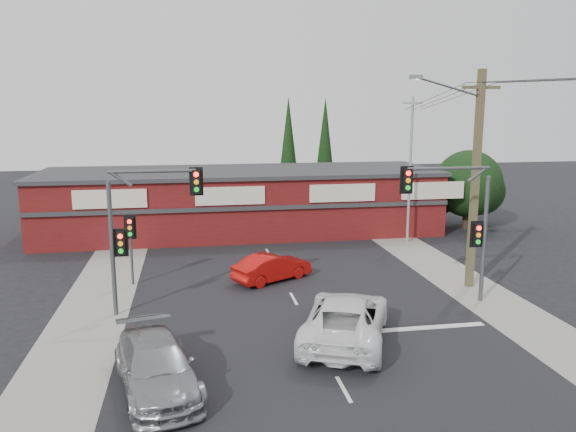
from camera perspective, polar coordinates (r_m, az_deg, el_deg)
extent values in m
plane|color=black|center=(22.62, 1.82, -10.61)|extent=(120.00, 120.00, 0.00)
cube|color=black|center=(27.25, -0.32, -6.81)|extent=(14.00, 70.00, 0.01)
cube|color=gray|center=(27.23, -18.40, -7.39)|extent=(3.00, 70.00, 0.02)
cube|color=gray|center=(29.80, 16.10, -5.68)|extent=(3.00, 70.00, 0.02)
cube|color=silver|center=(22.23, 11.67, -11.19)|extent=(6.50, 0.35, 0.01)
imported|color=white|center=(20.65, 5.89, -10.31)|extent=(4.85, 6.65, 1.68)
imported|color=gray|center=(17.69, -13.24, -14.64)|extent=(3.17, 5.48, 1.49)
imported|color=#AE0D0A|center=(27.47, -1.61, -5.23)|extent=(4.19, 3.23, 1.33)
cube|color=silver|center=(17.66, 5.68, -17.10)|extent=(0.12, 1.60, 0.01)
cube|color=silver|center=(21.28, 2.64, -12.00)|extent=(0.12, 1.60, 0.01)
cube|color=silver|center=(25.06, 0.58, -8.39)|extent=(0.12, 1.60, 0.01)
cube|color=silver|center=(28.93, -0.91, -5.73)|extent=(0.12, 1.60, 0.01)
cube|color=silver|center=(32.87, -2.04, -3.70)|extent=(0.12, 1.60, 0.01)
cube|color=silver|center=(36.85, -2.92, -2.11)|extent=(0.12, 1.60, 0.01)
cube|color=silver|center=(40.86, -3.63, -0.82)|extent=(0.12, 1.60, 0.01)
cube|color=silver|center=(44.89, -4.21, 0.23)|extent=(0.12, 1.60, 0.01)
cube|color=silver|center=(48.94, -4.69, 1.11)|extent=(0.12, 1.60, 0.01)
cube|color=#4F0F10|center=(38.27, -4.79, 1.38)|extent=(26.00, 8.00, 4.00)
cube|color=#2D2D30|center=(37.98, -4.84, 4.51)|extent=(26.40, 8.40, 0.25)
cube|color=beige|center=(34.27, -17.64, 1.66)|extent=(4.20, 0.12, 1.10)
cube|color=beige|center=(34.03, -5.88, 2.06)|extent=(4.20, 0.12, 1.10)
cube|color=beige|center=(35.20, 5.56, 2.36)|extent=(4.20, 0.12, 1.10)
cube|color=beige|center=(37.24, 14.51, 2.53)|extent=(4.20, 0.12, 1.10)
cube|color=#2D2D30|center=(34.19, -4.18, 0.77)|extent=(26.00, 0.15, 0.25)
cylinder|color=#2D2116|center=(40.94, 17.66, -0.04)|extent=(0.50, 0.50, 1.80)
sphere|color=black|center=(40.59, 17.84, 3.15)|extent=(4.60, 4.60, 4.60)
sphere|color=black|center=(42.26, 18.97, 2.41)|extent=(3.40, 3.40, 3.40)
sphere|color=black|center=(41.37, 15.28, 2.17)|extent=(2.80, 2.80, 2.80)
cylinder|color=#2D2116|center=(45.86, 0.04, 1.73)|extent=(0.24, 0.24, 2.00)
cone|color=black|center=(45.37, 0.04, 7.35)|extent=(1.80, 1.80, 7.50)
cylinder|color=#2D2116|center=(48.51, 3.71, 2.21)|extent=(0.24, 0.24, 2.00)
cone|color=black|center=(48.04, 3.78, 7.53)|extent=(1.80, 1.80, 7.50)
cylinder|color=#47494C|center=(23.49, -17.43, -3.26)|extent=(0.18, 0.18, 5.50)
cylinder|color=#47494C|center=(22.78, -13.62, 4.44)|extent=(3.40, 0.14, 0.14)
cylinder|color=#47494C|center=(22.93, -16.56, 3.58)|extent=(0.82, 0.14, 0.63)
cube|color=black|center=(22.79, -9.30, 3.47)|extent=(0.32, 0.22, 0.95)
cube|color=black|center=(22.86, -9.30, 3.49)|extent=(0.55, 0.04, 1.15)
cylinder|color=#FF0C07|center=(22.62, -9.32, 4.18)|extent=(0.20, 0.06, 0.20)
cylinder|color=orange|center=(22.66, -9.30, 3.42)|extent=(0.20, 0.06, 0.20)
cylinder|color=#0CE526|center=(22.70, -9.27, 2.67)|extent=(0.20, 0.06, 0.20)
cube|color=black|center=(23.39, -16.62, -2.64)|extent=(0.32, 0.22, 0.95)
cube|color=black|center=(23.45, -16.60, -2.60)|extent=(0.55, 0.04, 1.15)
cylinder|color=#FF0C07|center=(23.19, -16.69, -2.00)|extent=(0.20, 0.06, 0.20)
cylinder|color=orange|center=(23.26, -16.65, -2.72)|extent=(0.20, 0.06, 0.20)
cylinder|color=#0CE526|center=(23.33, -16.61, -3.43)|extent=(0.20, 0.06, 0.20)
cylinder|color=#47494C|center=(25.47, 19.31, -2.29)|extent=(0.18, 0.18, 5.50)
cylinder|color=#47494C|center=(24.15, 16.02, 4.67)|extent=(3.60, 0.14, 0.14)
cylinder|color=#47494C|center=(24.75, 18.62, 3.97)|extent=(0.82, 0.14, 0.63)
cube|color=black|center=(23.47, 12.00, 3.58)|extent=(0.32, 0.22, 0.95)
cube|color=black|center=(23.53, 11.94, 3.61)|extent=(0.55, 0.04, 1.15)
cylinder|color=#FF0C07|center=(23.32, 12.15, 4.27)|extent=(0.20, 0.06, 0.20)
cylinder|color=orange|center=(23.35, 12.12, 3.54)|extent=(0.20, 0.06, 0.20)
cylinder|color=#0CE526|center=(23.39, 12.09, 2.81)|extent=(0.20, 0.06, 0.20)
cube|color=black|center=(25.25, 18.65, -1.78)|extent=(0.32, 0.22, 0.95)
cube|color=black|center=(25.31, 18.58, -1.75)|extent=(0.55, 0.04, 1.15)
cylinder|color=#FF0C07|center=(25.08, 18.83, -1.17)|extent=(0.20, 0.06, 0.20)
cylinder|color=orange|center=(25.14, 18.79, -1.84)|extent=(0.20, 0.06, 0.20)
cylinder|color=#0CE526|center=(25.20, 18.75, -2.51)|extent=(0.20, 0.06, 0.20)
cylinder|color=#47494C|center=(27.61, -15.62, -3.76)|extent=(0.12, 0.12, 3.00)
cube|color=black|center=(27.32, -15.76, -1.12)|extent=(0.32, 0.22, 0.95)
cube|color=black|center=(27.38, -15.74, -1.09)|extent=(0.55, 0.04, 1.15)
cylinder|color=#FF0C07|center=(27.13, -15.82, -0.55)|extent=(0.20, 0.06, 0.20)
cylinder|color=orange|center=(27.19, -15.78, -1.17)|extent=(0.20, 0.06, 0.20)
cylinder|color=#0CE526|center=(27.25, -15.75, -1.79)|extent=(0.20, 0.06, 0.20)
cube|color=brown|center=(27.05, 18.49, 3.34)|extent=(0.30, 0.30, 10.00)
cube|color=brown|center=(26.87, 19.04, 12.25)|extent=(1.80, 0.14, 0.14)
cylinder|color=#47494C|center=(26.01, 16.04, 12.49)|extent=(3.23, 0.39, 0.89)
cube|color=slate|center=(25.24, 12.87, 13.60)|extent=(0.55, 0.25, 0.18)
cylinder|color=silver|center=(25.24, 12.86, 13.38)|extent=(0.28, 0.28, 0.05)
cylinder|color=gray|center=(35.42, 12.29, 4.49)|extent=(0.16, 0.16, 9.00)
cube|color=gray|center=(35.22, 12.56, 11.14)|extent=(1.20, 0.10, 0.10)
cylinder|color=black|center=(30.75, 14.32, 11.51)|extent=(0.73, 9.01, 1.22)
cylinder|color=black|center=(30.99, 15.35, 11.45)|extent=(0.52, 9.00, 1.22)
cylinder|color=black|center=(31.25, 16.35, 11.39)|extent=(0.31, 9.00, 1.22)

